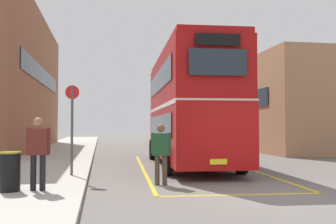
{
  "coord_description": "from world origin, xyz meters",
  "views": [
    {
      "loc": [
        -4.1,
        -8.96,
        1.71
      ],
      "look_at": [
        -0.87,
        9.93,
        2.36
      ],
      "focal_mm": 41.99,
      "sensor_mm": 36.0,
      "label": 1
    }
  ],
  "objects": [
    {
      "name": "ground_plane",
      "position": [
        0.0,
        14.4,
        0.0
      ],
      "size": [
        135.6,
        135.6,
        0.0
      ],
      "primitive_type": "plane",
      "color": "#66605B"
    },
    {
      "name": "pedestrian_waiting_near",
      "position": [
        -5.59,
        0.91,
        1.16
      ],
      "size": [
        0.58,
        0.31,
        1.76
      ],
      "color": "black",
      "rests_on": "sidewalk_left"
    },
    {
      "name": "bay_marking_yellow",
      "position": [
        -0.45,
        5.45,
        0.0
      ],
      "size": [
        4.86,
        12.41,
        0.01
      ],
      "color": "gold",
      "rests_on": "ground"
    },
    {
      "name": "litter_bin",
      "position": [
        -6.24,
        0.92,
        0.61
      ],
      "size": [
        0.51,
        0.51,
        0.94
      ],
      "color": "black",
      "rests_on": "sidewalk_left"
    },
    {
      "name": "bus_stop_sign",
      "position": [
        -5.01,
        3.8,
        1.84
      ],
      "size": [
        0.44,
        0.1,
        2.84
      ],
      "color": "#4C4C51",
      "rests_on": "sidewalk_left"
    },
    {
      "name": "single_deck_bus",
      "position": [
        3.53,
        25.96,
        1.64
      ],
      "size": [
        2.99,
        9.54,
        3.02
      ],
      "color": "black",
      "rests_on": "ground"
    },
    {
      "name": "double_decker_bus",
      "position": [
        -0.41,
        7.37,
        2.51
      ],
      "size": [
        3.25,
        10.31,
        4.75
      ],
      "color": "black",
      "rests_on": "ground"
    },
    {
      "name": "pedestrian_boarding",
      "position": [
        -2.41,
        2.17,
        1.01
      ],
      "size": [
        0.55,
        0.38,
        1.74
      ],
      "color": "#473828",
      "rests_on": "ground"
    },
    {
      "name": "depot_building_right",
      "position": [
        8.9,
        19.0,
        3.09
      ],
      "size": [
        6.87,
        17.14,
        6.17
      ],
      "color": "#AD7A56",
      "rests_on": "ground"
    },
    {
      "name": "sidewalk_left",
      "position": [
        -6.5,
        16.8,
        0.07
      ],
      "size": [
        4.0,
        57.6,
        0.14
      ],
      "primitive_type": "cube",
      "color": "#B2ADA3",
      "rests_on": "ground"
    }
  ]
}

